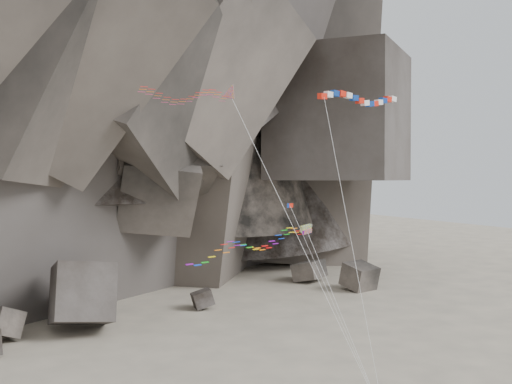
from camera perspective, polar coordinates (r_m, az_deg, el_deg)
headland at (r=116.51m, az=-18.68°, el=13.79°), size 110.00×70.00×84.00m
boulder_field at (r=78.70m, az=-15.74°, el=-10.03°), size 79.39×15.90×9.07m
delta_kite at (r=49.11m, az=-6.52°, el=8.57°), size 13.15×12.39×24.57m
banner_kite at (r=55.72m, az=9.28°, el=8.04°), size 10.93×9.39×24.21m
parafoil_kite at (r=50.57m, az=-0.86°, el=-4.72°), size 13.30×11.06×13.02m
pennant_kite at (r=51.35m, az=4.47°, el=-4.51°), size 0.90×10.09×14.93m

